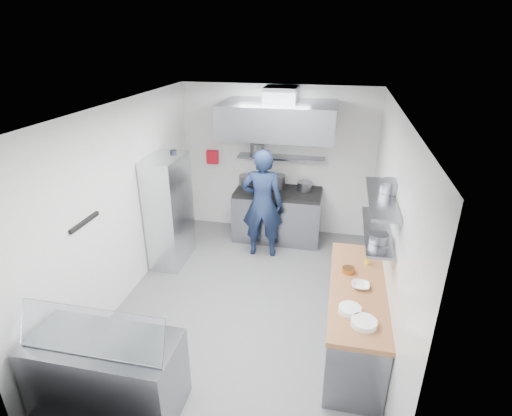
% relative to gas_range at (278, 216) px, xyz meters
% --- Properties ---
extents(floor, '(5.00, 5.00, 0.00)m').
position_rel_gas_range_xyz_m(floor, '(-0.10, -2.10, -0.45)').
color(floor, '#535356').
rests_on(floor, ground).
extents(ceiling, '(5.00, 5.00, 0.00)m').
position_rel_gas_range_xyz_m(ceiling, '(-0.10, -2.10, 2.35)').
color(ceiling, silver).
rests_on(ceiling, wall_back).
extents(wall_back, '(3.60, 2.80, 0.02)m').
position_rel_gas_range_xyz_m(wall_back, '(-0.10, 0.40, 0.95)').
color(wall_back, white).
rests_on(wall_back, floor).
extents(wall_front, '(3.60, 2.80, 0.02)m').
position_rel_gas_range_xyz_m(wall_front, '(-0.10, -4.60, 0.95)').
color(wall_front, white).
rests_on(wall_front, floor).
extents(wall_left, '(2.80, 5.00, 0.02)m').
position_rel_gas_range_xyz_m(wall_left, '(-1.90, -2.10, 0.95)').
color(wall_left, white).
rests_on(wall_left, floor).
extents(wall_right, '(2.80, 5.00, 0.02)m').
position_rel_gas_range_xyz_m(wall_right, '(1.70, -2.10, 0.95)').
color(wall_right, white).
rests_on(wall_right, floor).
extents(gas_range, '(1.60, 0.80, 0.90)m').
position_rel_gas_range_xyz_m(gas_range, '(0.00, 0.00, 0.00)').
color(gas_range, gray).
rests_on(gas_range, floor).
extents(cooktop, '(1.57, 0.78, 0.06)m').
position_rel_gas_range_xyz_m(cooktop, '(0.00, 0.00, 0.48)').
color(cooktop, black).
rests_on(cooktop, gas_range).
extents(stock_pot_left, '(0.29, 0.29, 0.20)m').
position_rel_gas_range_xyz_m(stock_pot_left, '(-0.63, 0.16, 0.61)').
color(stock_pot_left, slate).
rests_on(stock_pot_left, cooktop).
extents(stock_pot_mid, '(0.30, 0.30, 0.24)m').
position_rel_gas_range_xyz_m(stock_pot_mid, '(-0.05, 0.15, 0.63)').
color(stock_pot_mid, slate).
rests_on(stock_pot_mid, cooktop).
extents(stock_pot_right, '(0.27, 0.27, 0.16)m').
position_rel_gas_range_xyz_m(stock_pot_right, '(0.47, 0.13, 0.59)').
color(stock_pot_right, slate).
rests_on(stock_pot_right, cooktop).
extents(over_range_shelf, '(1.60, 0.30, 0.04)m').
position_rel_gas_range_xyz_m(over_range_shelf, '(0.00, 0.24, 1.07)').
color(over_range_shelf, gray).
rests_on(over_range_shelf, wall_back).
extents(shelf_pot_a, '(0.27, 0.27, 0.18)m').
position_rel_gas_range_xyz_m(shelf_pot_a, '(-0.47, 0.38, 1.18)').
color(shelf_pot_a, slate).
rests_on(shelf_pot_a, over_range_shelf).
extents(extractor_hood, '(1.90, 1.15, 0.55)m').
position_rel_gas_range_xyz_m(extractor_hood, '(0.00, -0.18, 1.85)').
color(extractor_hood, gray).
rests_on(extractor_hood, wall_back).
extents(hood_duct, '(0.55, 0.55, 0.24)m').
position_rel_gas_range_xyz_m(hood_duct, '(0.00, 0.05, 2.23)').
color(hood_duct, slate).
rests_on(hood_duct, extractor_hood).
extents(red_firebox, '(0.22, 0.10, 0.26)m').
position_rel_gas_range_xyz_m(red_firebox, '(-1.35, 0.34, 0.97)').
color(red_firebox, red).
rests_on(red_firebox, wall_back).
extents(chef, '(0.74, 0.53, 1.92)m').
position_rel_gas_range_xyz_m(chef, '(-0.17, -0.66, 0.51)').
color(chef, '#131F3B').
rests_on(chef, floor).
extents(wire_rack, '(0.50, 0.90, 1.85)m').
position_rel_gas_range_xyz_m(wire_rack, '(-1.63, -1.19, 0.48)').
color(wire_rack, silver).
rests_on(wire_rack, floor).
extents(rack_bin_a, '(0.17, 0.21, 0.19)m').
position_rel_gas_range_xyz_m(rack_bin_a, '(-1.63, -1.13, 0.35)').
color(rack_bin_a, white).
rests_on(rack_bin_a, wire_rack).
extents(rack_bin_b, '(0.16, 0.20, 0.18)m').
position_rel_gas_range_xyz_m(rack_bin_b, '(-1.63, -0.70, 0.85)').
color(rack_bin_b, yellow).
rests_on(rack_bin_b, wire_rack).
extents(rack_jar, '(0.11, 0.11, 0.18)m').
position_rel_gas_range_xyz_m(rack_jar, '(-1.58, -0.95, 1.35)').
color(rack_jar, black).
rests_on(rack_jar, wire_rack).
extents(knife_strip, '(0.04, 0.55, 0.05)m').
position_rel_gas_range_xyz_m(knife_strip, '(-1.88, -3.00, 1.10)').
color(knife_strip, black).
rests_on(knife_strip, wall_left).
extents(prep_counter_base, '(0.62, 2.00, 0.84)m').
position_rel_gas_range_xyz_m(prep_counter_base, '(1.38, -2.70, -0.03)').
color(prep_counter_base, gray).
rests_on(prep_counter_base, floor).
extents(prep_counter_top, '(0.65, 2.04, 0.06)m').
position_rel_gas_range_xyz_m(prep_counter_top, '(1.38, -2.70, 0.42)').
color(prep_counter_top, '#9B5F3C').
rests_on(prep_counter_top, prep_counter_base).
extents(plate_stack_a, '(0.26, 0.26, 0.06)m').
position_rel_gas_range_xyz_m(plate_stack_a, '(1.42, -3.38, 0.48)').
color(plate_stack_a, white).
rests_on(plate_stack_a, prep_counter_top).
extents(plate_stack_b, '(0.24, 0.24, 0.06)m').
position_rel_gas_range_xyz_m(plate_stack_b, '(1.28, -3.20, 0.48)').
color(plate_stack_b, white).
rests_on(plate_stack_b, prep_counter_top).
extents(copper_pan, '(0.16, 0.16, 0.06)m').
position_rel_gas_range_xyz_m(copper_pan, '(1.26, -2.41, 0.48)').
color(copper_pan, '#B46F32').
rests_on(copper_pan, prep_counter_top).
extents(squeeze_bottle, '(0.06, 0.06, 0.18)m').
position_rel_gas_range_xyz_m(squeeze_bottle, '(1.50, -2.17, 0.54)').
color(squeeze_bottle, yellow).
rests_on(squeeze_bottle, prep_counter_top).
extents(mixing_bowl, '(0.21, 0.21, 0.05)m').
position_rel_gas_range_xyz_m(mixing_bowl, '(1.40, -2.72, 0.48)').
color(mixing_bowl, white).
rests_on(mixing_bowl, prep_counter_top).
extents(wall_shelf_lower, '(0.30, 1.30, 0.04)m').
position_rel_gas_range_xyz_m(wall_shelf_lower, '(1.54, -2.40, 1.05)').
color(wall_shelf_lower, gray).
rests_on(wall_shelf_lower, wall_right).
extents(wall_shelf_upper, '(0.30, 1.30, 0.04)m').
position_rel_gas_range_xyz_m(wall_shelf_upper, '(1.54, -2.40, 1.47)').
color(wall_shelf_upper, gray).
rests_on(wall_shelf_upper, wall_right).
extents(shelf_pot_c, '(0.20, 0.20, 0.10)m').
position_rel_gas_range_xyz_m(shelf_pot_c, '(1.54, -2.73, 1.12)').
color(shelf_pot_c, slate).
rests_on(shelf_pot_c, wall_shelf_lower).
extents(shelf_pot_d, '(0.25, 0.25, 0.14)m').
position_rel_gas_range_xyz_m(shelf_pot_d, '(1.65, -2.26, 1.56)').
color(shelf_pot_d, slate).
rests_on(shelf_pot_d, wall_shelf_upper).
extents(display_case, '(1.50, 0.70, 0.85)m').
position_rel_gas_range_xyz_m(display_case, '(-1.10, -4.10, -0.03)').
color(display_case, gray).
rests_on(display_case, floor).
extents(display_glass, '(1.47, 0.19, 0.42)m').
position_rel_gas_range_xyz_m(display_glass, '(-1.10, -4.22, 0.62)').
color(display_glass, silver).
rests_on(display_glass, display_case).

